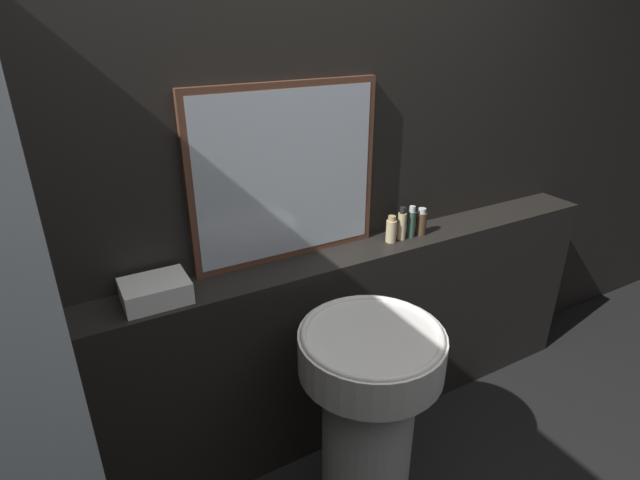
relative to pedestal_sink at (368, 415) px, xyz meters
name	(u,v)px	position (x,y,z in m)	size (l,w,h in m)	color
wall_back	(308,177)	(0.08, 0.61, 0.73)	(8.00, 0.06, 2.50)	black
vanity_counter	(324,350)	(0.08, 0.47, -0.05)	(2.98, 0.22, 0.94)	black
pedestal_sink	(368,415)	(0.00, 0.00, 0.00)	(0.51, 0.51, 0.89)	silver
mirror	(286,175)	(-0.04, 0.56, 0.77)	(0.79, 0.03, 0.70)	#563323
towel_stack	(156,291)	(-0.60, 0.47, 0.46)	(0.23, 0.17, 0.08)	white
shampoo_bottle	(391,230)	(0.42, 0.47, 0.47)	(0.05, 0.05, 0.12)	#C6B284
conditioner_bottle	(402,225)	(0.48, 0.47, 0.49)	(0.04, 0.04, 0.15)	#C6B284
lotion_bottle	(411,223)	(0.53, 0.47, 0.49)	(0.04, 0.04, 0.15)	#2D4C3D
body_wash_bottle	(421,222)	(0.59, 0.47, 0.48)	(0.05, 0.05, 0.13)	#4C3823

